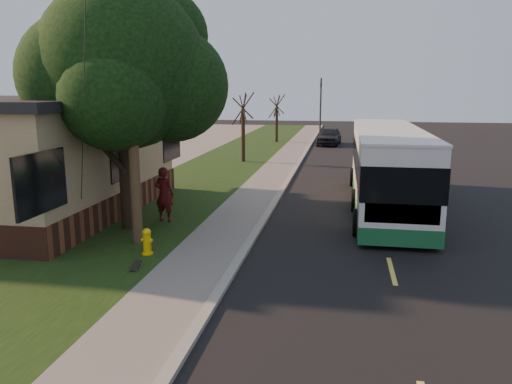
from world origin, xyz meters
TOP-DOWN VIEW (x-y plane):
  - ground at (0.00, 0.00)m, footprint 120.00×120.00m
  - road at (4.00, 10.00)m, footprint 8.00×80.00m
  - curb at (0.00, 10.00)m, footprint 0.25×80.00m
  - sidewalk at (-1.00, 10.00)m, footprint 2.00×80.00m
  - grass_verge at (-4.50, 10.00)m, footprint 5.00×80.00m
  - building_lot at (-14.50, 10.00)m, footprint 15.00×80.00m
  - fire_hydrant at (-2.60, 0.00)m, footprint 0.32×0.32m
  - utility_pole at (-3.31, 0.99)m, footprint 2.86×3.21m
  - leafy_tree at (-4.17, 2.65)m, footprint 6.30×6.00m
  - bare_tree_near at (-3.50, 18.00)m, footprint 1.38×1.21m
  - bare_tree_far at (-3.00, 30.00)m, footprint 1.38×1.21m
  - traffic_signal at (0.50, 34.00)m, footprint 0.18×0.22m
  - transit_bus at (4.36, 7.20)m, footprint 2.63×11.39m
  - skateboarder at (-3.34, 3.42)m, footprint 0.77×0.58m
  - skateboard_main at (-2.50, -1.04)m, footprint 0.33×0.75m
  - dumpster at (-9.50, 6.18)m, footprint 1.68×1.44m
  - distant_car at (1.50, 29.02)m, footprint 2.13×4.45m

SIDE VIEW (x-z plane):
  - ground at x=0.00m, z-range 0.00..0.00m
  - road at x=4.00m, z-range 0.00..0.01m
  - building_lot at x=-14.50m, z-range 0.00..0.04m
  - grass_verge at x=-4.50m, z-range 0.00..0.07m
  - sidewalk at x=-1.00m, z-range 0.00..0.08m
  - curb at x=0.00m, z-range 0.00..0.12m
  - skateboard_main at x=-2.50m, z-range 0.09..0.15m
  - fire_hydrant at x=-2.60m, z-range 0.06..0.80m
  - dumpster at x=-9.50m, z-range 0.04..1.35m
  - distant_car at x=1.50m, z-range 0.00..1.47m
  - skateboarder at x=-3.34m, z-range 0.07..1.97m
  - transit_bus at x=4.36m, z-range 0.10..3.19m
  - bare_tree_far at x=-3.00m, z-range -0.01..4.02m
  - bare_tree_near at x=-3.50m, z-range 0.00..4.30m
  - traffic_signal at x=0.50m, z-range 0.41..5.91m
  - utility_pole at x=-3.31m, z-range 0.10..9.17m
  - leafy_tree at x=-4.17m, z-range 1.27..9.07m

